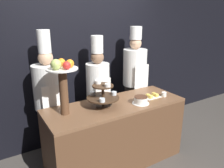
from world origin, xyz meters
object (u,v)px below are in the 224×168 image
at_px(cake_square_tray, 152,96).
at_px(chef_left, 49,96).
at_px(cake_round, 141,100).
at_px(chef_center_left, 98,89).
at_px(fruit_pedestal, 63,78).
at_px(cup_white, 164,94).
at_px(tiered_stand, 103,95).
at_px(chef_center_right, 135,77).

xyz_separation_m(cake_square_tray, chef_left, (-1.30, 0.61, 0.05)).
distance_m(cake_round, chef_center_left, 0.75).
relative_size(fruit_pedestal, cake_round, 2.98).
bearing_deg(cake_round, cup_white, 4.55).
relative_size(cake_round, cake_square_tray, 0.93).
bearing_deg(cake_round, tiered_stand, 160.68).
height_order(fruit_pedestal, cake_round, fruit_pedestal).
distance_m(fruit_pedestal, cup_white, 1.50).
height_order(chef_center_left, chef_center_right, chef_center_right).
bearing_deg(cake_round, fruit_pedestal, 167.48).
bearing_deg(fruit_pedestal, chef_center_left, 34.85).
xyz_separation_m(cake_round, cake_square_tray, (0.29, 0.09, -0.03)).
distance_m(fruit_pedestal, chef_center_right, 1.51).
height_order(cake_round, cup_white, cake_round).
xyz_separation_m(cup_white, cake_square_tray, (-0.17, 0.06, -0.01)).
bearing_deg(chef_center_left, chef_center_right, -0.01).
height_order(cup_white, chef_center_left, chef_center_left).
xyz_separation_m(tiered_stand, fruit_pedestal, (-0.49, 0.05, 0.28)).
bearing_deg(cake_round, chef_left, 145.28).
bearing_deg(tiered_stand, fruit_pedestal, 174.49).
height_order(fruit_pedestal, chef_center_right, chef_center_right).
bearing_deg(fruit_pedestal, chef_left, 95.28).
xyz_separation_m(cake_round, chef_center_right, (0.43, 0.70, 0.08)).
height_order(cake_square_tray, chef_center_left, chef_center_left).
xyz_separation_m(fruit_pedestal, cup_white, (1.43, -0.18, -0.41)).
bearing_deg(tiered_stand, chef_center_right, 30.64).
distance_m(chef_left, chef_center_right, 1.44).
height_order(cake_square_tray, chef_left, chef_left).
distance_m(fruit_pedestal, chef_left, 0.61).
height_order(cup_white, chef_left, chef_left).
bearing_deg(cup_white, tiered_stand, 171.99).
distance_m(chef_center_left, chef_center_right, 0.70).
bearing_deg(tiered_stand, cake_square_tray, -5.51).
relative_size(cup_white, chef_left, 0.04).
relative_size(tiered_stand, cake_square_tray, 1.70).
relative_size(cup_white, chef_center_right, 0.04).
relative_size(tiered_stand, chef_center_left, 0.24).
height_order(cake_round, chef_left, chef_left).
distance_m(cake_round, cup_white, 0.46).
distance_m(cup_white, chef_left, 1.62).
height_order(fruit_pedestal, cake_square_tray, fruit_pedestal).
distance_m(cake_square_tray, chef_center_right, 0.64).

